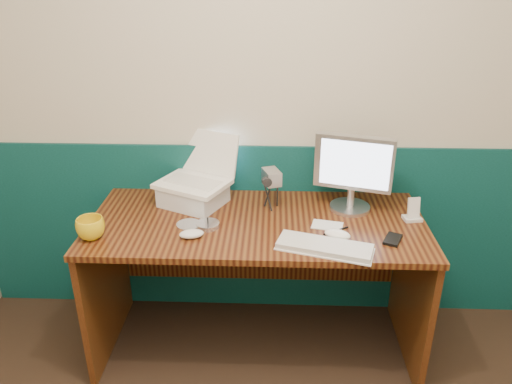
{
  "coord_description": "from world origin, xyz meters",
  "views": [
    {
      "loc": [
        -0.09,
        -0.72,
        1.86
      ],
      "look_at": [
        -0.16,
        1.23,
        0.97
      ],
      "focal_mm": 35.0,
      "sensor_mm": 36.0,
      "label": 1
    }
  ],
  "objects_px": {
    "mug": "(91,228)",
    "camcorder": "(271,187)",
    "monitor": "(353,174)",
    "keyboard": "(325,247)",
    "desk": "(257,286)",
    "laptop": "(191,160)"
  },
  "relations": [
    {
      "from": "monitor",
      "to": "mug",
      "type": "relative_size",
      "value": 3.0
    },
    {
      "from": "camcorder",
      "to": "keyboard",
      "type": "bearing_deg",
      "value": -79.64
    },
    {
      "from": "monitor",
      "to": "keyboard",
      "type": "bearing_deg",
      "value": -95.19
    },
    {
      "from": "monitor",
      "to": "camcorder",
      "type": "distance_m",
      "value": 0.4
    },
    {
      "from": "laptop",
      "to": "monitor",
      "type": "xyz_separation_m",
      "value": [
        0.79,
        -0.03,
        -0.05
      ]
    },
    {
      "from": "camcorder",
      "to": "desk",
      "type": "bearing_deg",
      "value": -134.13
    },
    {
      "from": "laptop",
      "to": "desk",
      "type": "bearing_deg",
      "value": -2.23
    },
    {
      "from": "desk",
      "to": "camcorder",
      "type": "xyz_separation_m",
      "value": [
        0.06,
        0.14,
        0.49
      ]
    },
    {
      "from": "mug",
      "to": "camcorder",
      "type": "distance_m",
      "value": 0.87
    },
    {
      "from": "monitor",
      "to": "laptop",
      "type": "bearing_deg",
      "value": -165.37
    },
    {
      "from": "keyboard",
      "to": "monitor",
      "type": "bearing_deg",
      "value": 84.81
    },
    {
      "from": "desk",
      "to": "keyboard",
      "type": "height_order",
      "value": "keyboard"
    },
    {
      "from": "desk",
      "to": "mug",
      "type": "relative_size",
      "value": 12.81
    },
    {
      "from": "desk",
      "to": "monitor",
      "type": "height_order",
      "value": "monitor"
    },
    {
      "from": "keyboard",
      "to": "mug",
      "type": "height_order",
      "value": "mug"
    },
    {
      "from": "monitor",
      "to": "keyboard",
      "type": "height_order",
      "value": "monitor"
    },
    {
      "from": "desk",
      "to": "laptop",
      "type": "height_order",
      "value": "laptop"
    },
    {
      "from": "monitor",
      "to": "mug",
      "type": "bearing_deg",
      "value": -147.47
    },
    {
      "from": "desk",
      "to": "mug",
      "type": "bearing_deg",
      "value": -165.3
    },
    {
      "from": "laptop",
      "to": "mug",
      "type": "height_order",
      "value": "laptop"
    },
    {
      "from": "laptop",
      "to": "keyboard",
      "type": "relative_size",
      "value": 0.83
    },
    {
      "from": "laptop",
      "to": "keyboard",
      "type": "distance_m",
      "value": 0.79
    }
  ]
}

